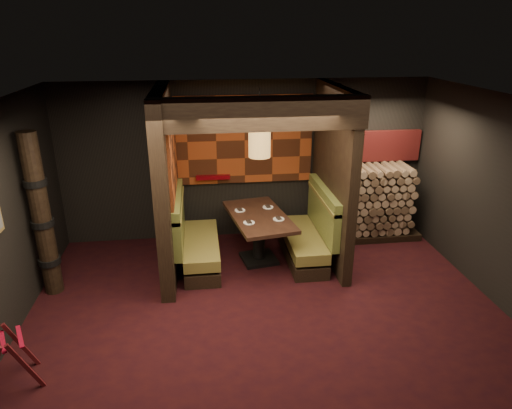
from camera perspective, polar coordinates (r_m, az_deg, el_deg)
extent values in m
cube|color=black|center=(6.34, 1.52, -14.15)|extent=(6.50, 5.50, 0.02)
cube|color=black|center=(5.22, 1.84, 12.42)|extent=(6.50, 5.50, 0.02)
cube|color=black|center=(8.21, -1.29, 5.47)|extent=(6.50, 0.02, 2.85)
cube|color=black|center=(3.34, 9.44, -21.22)|extent=(6.50, 0.02, 2.85)
cube|color=black|center=(7.13, -11.20, 2.58)|extent=(0.20, 2.20, 2.85)
cube|color=black|center=(7.46, 9.58, 3.53)|extent=(0.15, 2.10, 2.85)
cube|color=black|center=(5.94, 0.50, 11.27)|extent=(2.85, 0.18, 0.44)
cube|color=#943B17|center=(8.06, -1.45, 8.07)|extent=(2.40, 0.06, 1.55)
cube|color=#943B17|center=(7.17, -10.40, 6.29)|extent=(0.04, 1.85, 1.45)
cube|color=#62040B|center=(8.14, -5.40, 3.44)|extent=(0.60, 0.12, 0.07)
cube|color=black|center=(7.63, -6.76, -6.64)|extent=(0.55, 1.60, 0.22)
cube|color=brown|center=(7.52, -6.84, -4.95)|extent=(0.55, 1.60, 0.18)
cube|color=#505926|center=(7.36, -9.58, -2.34)|extent=(0.12, 1.60, 0.78)
cube|color=brown|center=(7.23, -9.75, 0.20)|extent=(0.15, 1.60, 0.06)
cube|color=black|center=(7.80, 5.73, -5.92)|extent=(0.55, 1.60, 0.22)
cube|color=brown|center=(7.69, 5.79, -4.26)|extent=(0.55, 1.60, 0.18)
cube|color=#505926|center=(7.61, 8.36, -1.45)|extent=(0.12, 1.60, 0.78)
cube|color=brown|center=(7.48, 8.51, 1.02)|extent=(0.15, 1.60, 0.06)
cube|color=black|center=(7.73, 0.35, -6.76)|extent=(0.64, 0.64, 0.06)
cylinder|color=black|center=(7.57, 0.36, -4.41)|extent=(0.20, 0.20, 0.77)
cube|color=#352116|center=(7.40, 0.36, -1.53)|extent=(1.10, 1.68, 0.06)
cylinder|color=white|center=(7.08, -0.88, -2.29)|extent=(0.18, 0.18, 0.01)
cube|color=black|center=(7.08, -0.89, -2.17)|extent=(0.09, 0.12, 0.02)
cylinder|color=white|center=(7.22, 2.86, -1.83)|extent=(0.18, 0.18, 0.01)
cube|color=black|center=(7.22, 2.86, -1.71)|extent=(0.09, 0.12, 0.02)
cylinder|color=white|center=(7.56, -2.02, -0.73)|extent=(0.18, 0.18, 0.01)
cube|color=black|center=(7.55, -2.02, -0.62)|extent=(0.09, 0.12, 0.02)
cylinder|color=white|center=(7.69, 1.51, -0.33)|extent=(0.18, 0.18, 0.01)
cube|color=black|center=(7.68, 1.51, -0.22)|extent=(0.09, 0.12, 0.02)
cylinder|color=#A97B3C|center=(6.96, 0.44, 7.77)|extent=(0.34, 0.34, 0.45)
sphere|color=#FFC672|center=(6.96, 0.44, 7.77)|extent=(0.18, 0.18, 0.18)
cylinder|color=black|center=(6.86, 0.45, 11.99)|extent=(0.02, 0.02, 0.59)
cube|color=#491014|center=(5.67, -26.74, -17.70)|extent=(0.30, 0.17, 0.70)
cube|color=#491014|center=(6.01, -27.20, -15.43)|extent=(0.30, 0.17, 0.70)
cube|color=maroon|center=(5.70, -29.09, -14.75)|extent=(0.22, 0.41, 0.01)
cube|color=maroon|center=(5.69, -27.42, -14.44)|extent=(0.22, 0.41, 0.01)
cylinder|color=black|center=(7.04, -25.25, -1.34)|extent=(0.26, 0.26, 2.40)
cylinder|color=black|center=(7.31, -24.39, -6.42)|extent=(0.31, 0.31, 0.09)
cylinder|color=black|center=(7.07, -25.12, -2.09)|extent=(0.31, 0.31, 0.09)
cylinder|color=black|center=(6.88, -25.89, 2.50)|extent=(0.31, 0.31, 0.09)
cube|color=black|center=(8.84, 14.01, -3.45)|extent=(1.73, 0.70, 0.12)
cube|color=brown|center=(8.58, 14.41, 0.68)|extent=(1.73, 0.70, 1.24)
cube|color=maroon|center=(8.61, 14.18, 7.08)|extent=(1.83, 0.10, 0.56)
cube|color=black|center=(7.73, 9.68, 4.14)|extent=(0.08, 0.08, 2.85)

